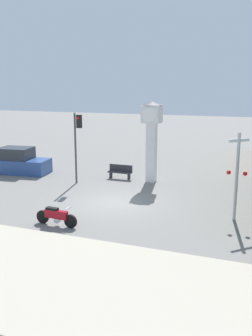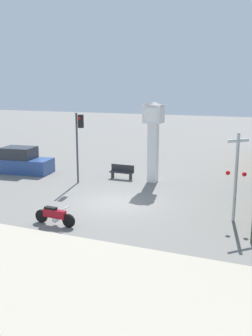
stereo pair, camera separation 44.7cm
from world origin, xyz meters
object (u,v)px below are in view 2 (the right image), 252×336
clock_tower (153,129)px  bench (122,171)px  parked_car (21,162)px  motorcycle (55,216)px  traffic_light (79,135)px  railroad_crossing_signal (236,174)px

clock_tower → bench: size_ratio=3.15×
parked_car → bench: bearing=0.3°
motorcycle → traffic_light: traffic_light is taller
bench → parked_car: (-7.27, -1.00, 0.26)m
traffic_light → railroad_crossing_signal: traffic_light is taller
clock_tower → parked_car: (-9.39, -1.00, -2.59)m
parked_car → clock_tower: bearing=-1.5°
clock_tower → traffic_light: 4.61m
traffic_light → railroad_crossing_signal: bearing=-18.8°
traffic_light → parked_car: size_ratio=1.00×
bench → parked_car: size_ratio=0.36×
motorcycle → parked_car: bearing=137.1°
railroad_crossing_signal → bench: 9.55m
traffic_light → parked_car: 5.82m
motorcycle → traffic_light: bearing=112.7°
motorcycle → railroad_crossing_signal: (7.19, 3.51, 1.75)m
traffic_light → railroad_crossing_signal: (9.73, -3.31, -0.82)m
clock_tower → traffic_light: clock_tower is taller
traffic_light → clock_tower: bearing=26.3°
clock_tower → traffic_light: (-4.12, -2.04, -0.33)m
motorcycle → railroad_crossing_signal: bearing=28.3°
railroad_crossing_signal → parked_car: railroad_crossing_signal is taller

